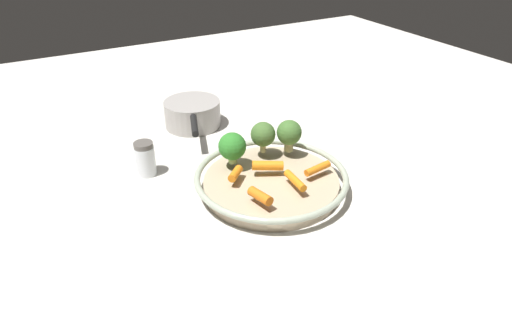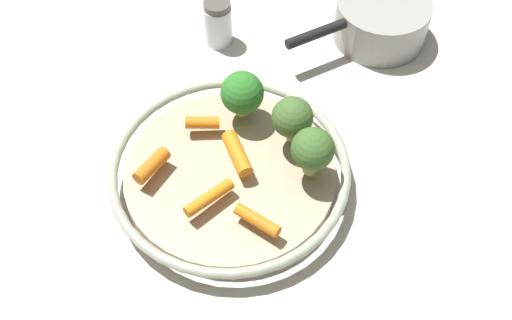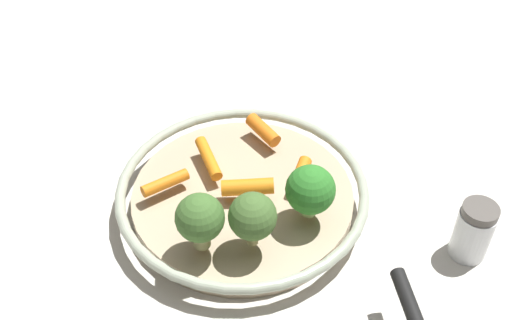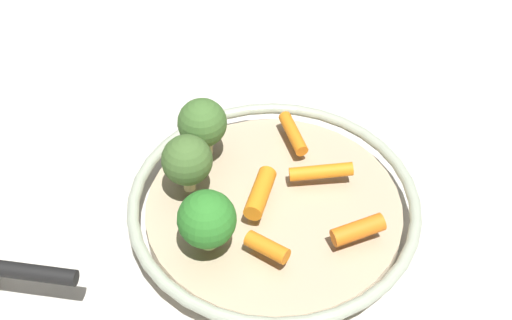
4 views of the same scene
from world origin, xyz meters
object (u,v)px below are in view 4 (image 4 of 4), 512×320
(baby_carrot_left, at_px, (358,230))
(broccoli_floret_edge, at_px, (202,124))
(baby_carrot_center, at_px, (261,195))
(baby_carrot_near_rim, at_px, (267,247))
(baby_carrot_right, at_px, (293,133))
(serving_bowl, at_px, (274,209))
(broccoli_floret_mid, at_px, (187,161))
(baby_carrot_back, at_px, (321,172))
(broccoli_floret_large, at_px, (207,220))

(baby_carrot_left, bearing_deg, broccoli_floret_edge, 42.27)
(baby_carrot_center, xyz_separation_m, baby_carrot_near_rim, (-0.07, 0.01, -0.00))
(broccoli_floret_edge, bearing_deg, baby_carrot_right, -88.28)
(serving_bowl, distance_m, baby_carrot_near_rim, 0.08)
(broccoli_floret_mid, bearing_deg, baby_carrot_back, -94.05)
(serving_bowl, relative_size, baby_carrot_back, 4.54)
(baby_carrot_center, bearing_deg, baby_carrot_back, -71.76)
(broccoli_floret_large, bearing_deg, baby_carrot_right, -41.22)
(baby_carrot_right, height_order, baby_carrot_left, baby_carrot_left)
(broccoli_floret_edge, distance_m, broccoli_floret_large, 0.13)
(broccoli_floret_large, bearing_deg, broccoli_floret_mid, 6.81)
(baby_carrot_left, xyz_separation_m, baby_carrot_near_rim, (-0.00, 0.09, -0.00))
(baby_carrot_center, relative_size, broccoli_floret_edge, 0.88)
(baby_carrot_right, distance_m, broccoli_floret_large, 0.18)
(baby_carrot_near_rim, height_order, broccoli_floret_large, broccoli_floret_large)
(broccoli_floret_edge, height_order, broccoli_floret_mid, broccoli_floret_edge)
(baby_carrot_right, distance_m, baby_carrot_near_rim, 0.17)
(baby_carrot_back, bearing_deg, broccoli_floret_large, 117.25)
(baby_carrot_center, relative_size, broccoli_floret_large, 0.94)
(baby_carrot_right, height_order, broccoli_floret_mid, broccoli_floret_mid)
(serving_bowl, height_order, broccoli_floret_large, broccoli_floret_large)
(serving_bowl, height_order, broccoli_floret_mid, broccoli_floret_mid)
(baby_carrot_right, relative_size, broccoli_floret_mid, 0.87)
(serving_bowl, height_order, baby_carrot_right, baby_carrot_right)
(baby_carrot_back, relative_size, broccoli_floret_edge, 0.96)
(serving_bowl, bearing_deg, baby_carrot_center, 103.49)
(serving_bowl, distance_m, baby_carrot_back, 0.07)
(broccoli_floret_edge, height_order, broccoli_floret_large, broccoli_floret_edge)
(broccoli_floret_mid, bearing_deg, baby_carrot_near_rim, -147.21)
(serving_bowl, height_order, baby_carrot_back, baby_carrot_back)
(baby_carrot_back, xyz_separation_m, baby_carrot_left, (-0.09, -0.02, 0.00))
(baby_carrot_left, bearing_deg, broccoli_floret_mid, 58.53)
(baby_carrot_center, bearing_deg, broccoli_floret_large, 126.04)
(baby_carrot_center, height_order, broccoli_floret_mid, broccoli_floret_mid)
(baby_carrot_right, xyz_separation_m, baby_carrot_near_rim, (-0.16, 0.06, 0.00))
(baby_carrot_near_rim, relative_size, broccoli_floret_edge, 0.63)
(baby_carrot_left, bearing_deg, baby_carrot_right, 11.74)
(baby_carrot_back, bearing_deg, baby_carrot_right, 13.88)
(broccoli_floret_edge, relative_size, broccoli_floret_large, 1.06)
(broccoli_floret_large, bearing_deg, serving_bowl, -57.67)
(baby_carrot_left, height_order, broccoli_floret_large, broccoli_floret_large)
(baby_carrot_center, relative_size, baby_carrot_back, 0.92)
(baby_carrot_near_rim, relative_size, broccoli_floret_mid, 0.65)
(baby_carrot_back, height_order, broccoli_floret_mid, broccoli_floret_mid)
(serving_bowl, height_order, baby_carrot_near_rim, baby_carrot_near_rim)
(broccoli_floret_large, bearing_deg, broccoli_floret_edge, -5.92)
(serving_bowl, distance_m, baby_carrot_center, 0.03)
(baby_carrot_back, relative_size, broccoli_floret_large, 1.02)
(baby_carrot_right, distance_m, broccoli_floret_edge, 0.11)
(broccoli_floret_edge, bearing_deg, serving_bowl, -142.20)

